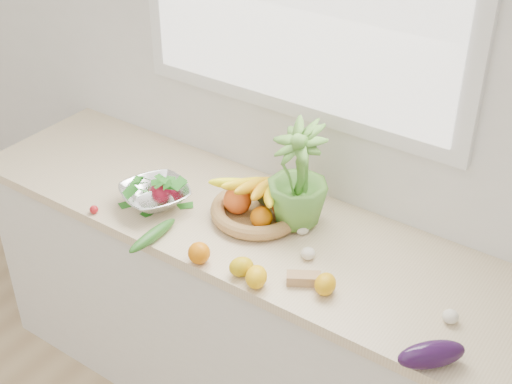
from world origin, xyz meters
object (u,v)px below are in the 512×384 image
Objects in this scene: eggplant at (431,355)px; cucumber at (153,235)px; fruit_basket at (257,205)px; colander_with_spinach at (155,192)px; apple at (161,189)px; potted_herb at (298,174)px.

cucumber is (-1.00, -0.01, -0.02)m from eggplant.
colander_with_spinach is (-0.34, -0.16, 0.01)m from fruit_basket.
cucumber is at bearing -54.95° from apple.
colander_with_spinach is at bearing -154.88° from fruit_basket.
eggplant is 1.00m from cucumber.
fruit_basket reaches higher than cucumber.
colander_with_spinach is at bearing -157.41° from potted_herb.
eggplant is 0.52× the size of potted_herb.
cucumber is at bearing -51.13° from colander_with_spinach.
cucumber is 0.61× the size of potted_herb.
potted_herb is at bearing 22.59° from colander_with_spinach.
potted_herb is at bearing 45.93° from cucumber.
potted_herb is (0.50, 0.14, 0.17)m from apple.
cucumber is 0.73× the size of colander_with_spinach.
cucumber is 0.21m from colander_with_spinach.
eggplant is 0.76m from potted_herb.
apple is 1.17m from eggplant.
cucumber is at bearing -179.25° from eggplant.
eggplant is 1.14m from colander_with_spinach.
apple is at bearing 170.06° from eggplant.
cucumber is at bearing -134.07° from potted_herb.
colander_with_spinach reaches higher than apple.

